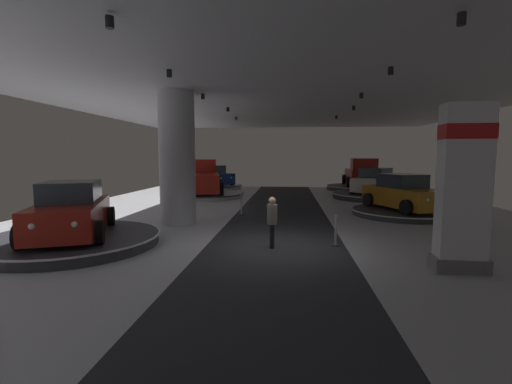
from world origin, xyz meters
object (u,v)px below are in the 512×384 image
Objects in this scene: display_car_far_right at (376,182)px; display_car_mid_right at (403,194)px; display_car_near_left at (71,211)px; display_platform_deep_right at (360,188)px; display_platform_far_right at (376,195)px; brand_sign_pylon at (463,186)px; display_platform_near_left at (73,240)px; display_platform_far_left at (203,195)px; pickup_truck_deep_right at (361,175)px; visitor_walking_near at (272,219)px; display_platform_mid_right at (403,212)px; display_platform_deep_left at (214,187)px; display_car_deep_left at (214,176)px; pickup_truck_far_left at (203,179)px; column_left at (177,158)px.

display_car_mid_right is at bearing -93.06° from display_car_far_right.
display_car_far_right is at bearing 47.50° from display_car_near_left.
display_platform_deep_right is 0.98× the size of display_platform_far_right.
brand_sign_pylon is 11.28m from display_platform_near_left.
display_platform_far_left is at bearing 86.36° from display_car_near_left.
visitor_walking_near is at bearing -108.68° from pickup_truck_deep_right.
display_platform_mid_right is 1.05× the size of display_car_mid_right.
display_platform_deep_left is 0.92m from display_car_deep_left.
display_car_near_left is at bearing -93.24° from pickup_truck_far_left.
display_platform_deep_left is 1.09× the size of display_car_mid_right.
visitor_walking_near is at bearing -41.36° from column_left.
display_car_far_right is at bearing -125.91° from display_platform_far_right.
display_platform_far_left is (-10.18, 14.93, -1.94)m from brand_sign_pylon.
visitor_walking_near is at bearing 3.22° from display_car_near_left.
display_car_near_left is (-12.67, -13.83, -0.03)m from display_car_far_right.
display_platform_far_left is (-11.98, -6.40, -0.04)m from display_platform_deep_right.
column_left reaches higher than display_car_far_right.
brand_sign_pylon is 0.90× the size of display_car_mid_right.
display_car_deep_left is at bearing 96.96° from column_left.
display_car_near_left is (-2.15, -4.02, -1.64)m from column_left.
display_car_deep_left is 0.95× the size of display_car_mid_right.
display_platform_far_right is 3.65× the size of visitor_walking_near.
column_left reaches higher than display_car_near_left.
display_car_deep_left is (-12.47, 6.04, 0.90)m from display_platform_far_right.
display_platform_deep_right is 1.27× the size of display_car_far_right.
display_car_near_left is (-12.84, -19.90, 0.90)m from display_platform_deep_right.
display_platform_near_left is at bearing -150.24° from display_car_mid_right.
display_platform_near_left is 0.95× the size of pickup_truck_far_left.
display_car_mid_right is (11.53, -6.81, -0.19)m from pickup_truck_far_left.
display_car_far_right is 14.90m from visitor_walking_near.
column_left reaches higher than display_platform_far_left.
display_platform_far_left is at bearing 150.43° from display_car_mid_right.
column_left is at bearing 148.44° from brand_sign_pylon.
display_car_mid_right is at bearing 29.64° from display_car_near_left.
display_platform_deep_right reaches higher than display_platform_far_right.
pickup_truck_far_left is at bearing -154.40° from pickup_truck_deep_right.
display_car_mid_right is (-0.37, -6.83, -0.08)m from display_car_far_right.
display_platform_deep_right is 1.15m from pickup_truck_deep_right.
column_left is 0.95× the size of display_platform_far_right.
display_platform_deep_left is at bearing 95.13° from pickup_truck_far_left.
pickup_truck_far_left is 13.45m from display_platform_mid_right.
pickup_truck_deep_right is 5.75m from display_car_far_right.
display_car_deep_left is at bearing 95.73° from display_platform_far_left.
display_car_mid_right is 2.87× the size of visitor_walking_near.
display_car_mid_right is (-0.01, 0.03, 0.89)m from display_platform_mid_right.
display_platform_near_left is at bearing -122.77° from display_platform_deep_right.
display_platform_far_right is at bearing 54.09° from display_car_far_right.
column_left is at bearing -82.21° from display_platform_far_left.
display_car_mid_right reaches higher than display_platform_mid_right.
display_platform_deep_left is at bearing 154.09° from display_car_far_right.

